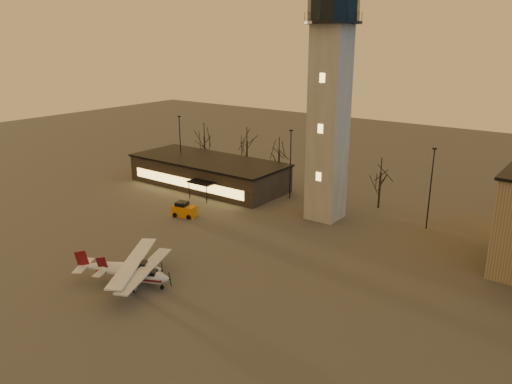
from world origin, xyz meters
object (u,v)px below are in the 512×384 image
control_tower (330,91)px  cessna_rear (130,271)px  service_cart (184,211)px  terminal (208,172)px  cessna_front (142,278)px

control_tower → cessna_rear: 31.58m
cessna_rear → service_cart: bearing=85.7°
terminal → cessna_front: size_ratio=2.67×
terminal → cessna_front: 33.91m
terminal → service_cart: bearing=-61.0°
cessna_rear → service_cart: (-8.77, 16.36, -0.32)m
cessna_rear → service_cart: 18.56m
control_tower → cessna_rear: size_ratio=3.17×
cessna_front → cessna_rear: size_ratio=0.93×
cessna_front → control_tower: bearing=56.8°
service_cart → terminal: bearing=104.6°
terminal → service_cart: 14.42m
control_tower → cessna_front: (-4.43, -27.00, -15.39)m
terminal → control_tower: bearing=-5.1°
cessna_rear → control_tower: bearing=44.4°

